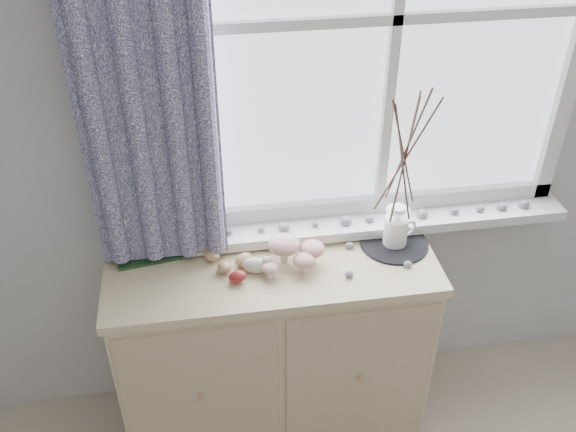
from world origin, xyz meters
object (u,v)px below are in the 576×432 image
object	(u,v)px
sideboard	(274,349)
toadstool_cluster	(294,251)
botanical_book	(151,238)
twig_pitcher	(405,153)

from	to	relation	value
sideboard	toadstool_cluster	bearing A→B (deg)	2.15
botanical_book	twig_pitcher	xyz separation A→B (m)	(0.89, -0.04, 0.29)
toadstool_cluster	sideboard	bearing A→B (deg)	-177.85
toadstool_cluster	botanical_book	bearing A→B (deg)	169.40
twig_pitcher	sideboard	bearing A→B (deg)	162.65
botanical_book	toadstool_cluster	world-z (taller)	botanical_book
sideboard	botanical_book	size ratio (longest dim) A/B	3.97
twig_pitcher	botanical_book	bearing A→B (deg)	153.02
toadstool_cluster	twig_pitcher	xyz separation A→B (m)	(0.39, 0.06, 0.33)
sideboard	botanical_book	world-z (taller)	botanical_book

